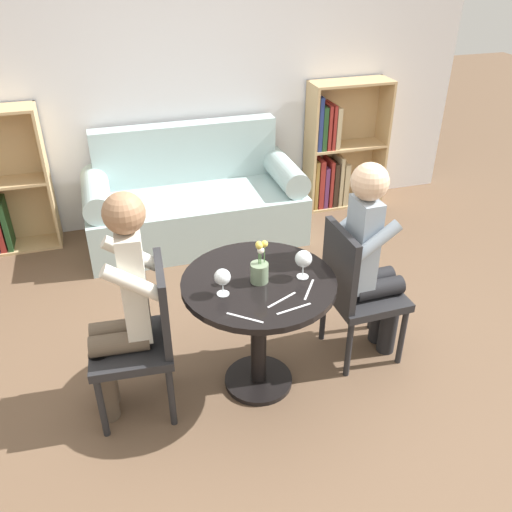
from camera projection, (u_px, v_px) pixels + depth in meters
The scene contains 16 objects.
ground_plane at pixel (258, 381), 3.22m from camera, with size 16.00×16.00×0.00m, color brown.
back_wall at pixel (177, 66), 4.40m from camera, with size 5.20×0.05×2.70m.
round_table at pixel (259, 306), 2.94m from camera, with size 0.82×0.82×0.73m.
couch at pixel (194, 203), 4.59m from camera, with size 1.78×0.80×0.92m.
bookshelf_right at pixel (335, 152), 5.04m from camera, with size 0.74×0.28×1.17m.
chair_left at pixel (144, 334), 2.83m from camera, with size 0.45×0.45×0.90m.
chair_right at pixel (355, 288), 3.19m from camera, with size 0.43×0.43×0.90m.
person_left at pixel (122, 306), 2.71m from camera, with size 0.43×0.36×1.30m.
person_right at pixel (372, 259), 3.12m from camera, with size 0.42×0.35×1.27m.
wine_glass_left at pixel (222, 278), 2.69m from camera, with size 0.08×0.08×0.15m.
wine_glass_right at pixel (303, 260), 2.82m from camera, with size 0.09×0.09×0.16m.
flower_vase at pixel (260, 268), 2.80m from camera, with size 0.09×0.09×0.24m.
knife_left_setting at pixel (282, 300), 2.69m from camera, with size 0.18×0.09×0.00m.
fork_left_setting at pixel (245, 318), 2.57m from camera, with size 0.15×0.13×0.00m.
knife_right_setting at pixel (294, 309), 2.63m from camera, with size 0.19×0.05×0.00m.
fork_right_setting at pixel (309, 289), 2.77m from camera, with size 0.12×0.16×0.00m.
Camera 1 is at (-0.70, -2.26, 2.31)m, focal length 38.00 mm.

